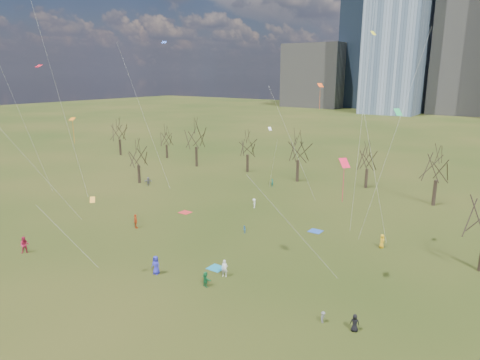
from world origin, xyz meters
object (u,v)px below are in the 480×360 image
Objects in this scene: person_1 at (225,268)px; person_4 at (136,221)px; blanket_crimson at (185,212)px; person_2 at (25,245)px; blanket_navy at (315,231)px; person_0 at (156,265)px; blanket_teal at (216,268)px.

person_1 is 18.17m from person_4.
person_2 reaches higher than blanket_crimson.
blanket_navy is at bearing -116.98° from person_4.
person_2 is (-15.72, -5.00, 0.01)m from person_0.
person_1 is (5.94, 3.59, -0.09)m from person_0.
blanket_teal is 16.15m from blanket_navy.
person_0 reaches higher than person_4.
person_0 is at bearing -110.86° from blanket_navy.
blanket_navy is 0.91× the size of person_1.
person_0 reaches higher than person_1.
blanket_crimson is (-15.07, 11.59, 0.00)m from blanket_teal.
blanket_navy is 0.83× the size of person_0.
person_4 reaches higher than person_1.
blanket_navy is at bearing 60.90° from person_0.
blanket_teal is at bearing 130.48° from person_1.
person_4 is (-0.79, -8.51, 0.93)m from blanket_crimson.
person_2 is at bearing -102.62° from blanket_crimson.
blanket_crimson is at bearing 142.44° from blanket_teal.
blanket_teal is at bearing -28.33° from person_2.
blanket_navy is at bearing 61.42° from person_1.
blanket_teal is 19.01m from blanket_crimson.
blanket_teal is 0.83× the size of person_0.
person_2 is at bearing -132.85° from blanket_navy.
person_0 is 1.10× the size of person_1.
person_4 is (-15.86, 3.08, 0.93)m from blanket_teal.
person_4 is at bearing -147.02° from blanket_navy.
person_0 is 1.02× the size of person_4.
person_4 is at bearing -95.32° from blanket_crimson.
blanket_teal is 0.91× the size of person_1.
blanket_teal is 16.19m from person_4.
blanket_navy is 19.17m from blanket_crimson.
person_0 is (10.99, -16.13, 0.95)m from blanket_crimson.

